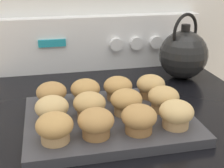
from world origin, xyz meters
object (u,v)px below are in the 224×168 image
muffin_r1_c0 (52,109)px  muffin_r2_c2 (118,88)px  muffin_r1_c2 (126,102)px  muffin_r0_c3 (176,114)px  muffin_r0_c0 (55,128)px  muffin_r2_c3 (151,86)px  muffin_r0_c2 (139,119)px  muffin_r1_c1 (89,105)px  muffin_r0_c1 (96,123)px  muffin_r1_c3 (163,99)px  muffin_pan (109,119)px  tea_kettle (184,54)px  muffin_r2_c1 (85,91)px  muffin_r2_c0 (52,94)px

muffin_r1_c0 → muffin_r2_c2: (0.17, 0.09, 0.00)m
muffin_r1_c0 → muffin_r1_c2: size_ratio=1.00×
muffin_r2_c2 → muffin_r1_c2: bearing=-90.7°
muffin_r0_c3 → muffin_r2_c2: (-0.09, 0.17, 0.00)m
muffin_r0_c0 → muffin_r2_c3: same height
muffin_r0_c2 → muffin_r1_c1: size_ratio=1.00×
muffin_r1_c0 → muffin_r1_c1: same height
muffin_r0_c0 → muffin_r2_c2: (0.17, 0.18, 0.00)m
muffin_r1_c0 → muffin_r2_c3: 0.27m
muffin_r0_c1 → muffin_r1_c3: 0.20m
muffin_pan → tea_kettle: tea_kettle is taller
muffin_r1_c3 → muffin_r2_c3: (-0.00, 0.08, 0.00)m
muffin_r0_c0 → muffin_r1_c0: (-0.00, 0.08, 0.00)m
muffin_pan → muffin_r1_c0: (-0.13, -0.00, 0.04)m
muffin_r1_c2 → muffin_r1_c0: bearing=-178.9°
muffin_r0_c0 → tea_kettle: tea_kettle is taller
muffin_r1_c2 → tea_kettle: 0.37m
muffin_r1_c1 → muffin_r0_c2: bearing=-44.4°
muffin_r2_c1 → muffin_r1_c3: bearing=-27.2°
tea_kettle → muffin_r1_c2: bearing=-135.2°
muffin_r0_c1 → muffin_r2_c3: bearing=43.9°
muffin_r2_c0 → muffin_r2_c3: (0.26, -0.00, 0.00)m
muffin_r1_c3 → muffin_r2_c2: same height
muffin_r0_c1 → muffin_r0_c2: (0.09, -0.00, 0.00)m
muffin_r0_c3 → muffin_r1_c1: bearing=154.4°
tea_kettle → muffin_r1_c3: bearing=-123.0°
muffin_r2_c2 → muffin_r0_c0: bearing=-134.0°
muffin_r0_c1 → muffin_r0_c2: bearing=-1.5°
muffin_r0_c3 → muffin_r2_c0: size_ratio=1.00×
muffin_r2_c3 → muffin_r0_c0: bearing=-146.5°
muffin_r1_c1 → tea_kettle: 0.43m
muffin_r1_c2 → muffin_r0_c1: bearing=-135.2°
muffin_r0_c0 → muffin_r0_c1: same height
muffin_r0_c0 → muffin_r2_c3: 0.31m
muffin_pan → muffin_r0_c3: bearing=-32.9°
muffin_r1_c0 → muffin_r2_c0: 0.09m
muffin_r0_c0 → tea_kettle: size_ratio=0.35×
muffin_r1_c1 → muffin_r2_c1: size_ratio=1.00×
muffin_r1_c2 → muffin_r2_c2: size_ratio=1.00×
muffin_r2_c0 → muffin_r0_c0: bearing=-90.3°
muffin_r1_c1 → muffin_r2_c0: 0.12m
muffin_r0_c3 → muffin_r2_c3: 0.17m
muffin_r2_c0 → muffin_r1_c2: bearing=-26.7°
muffin_r2_c1 → muffin_r2_c2: bearing=0.6°
muffin_r0_c3 → muffin_r1_c3: same height
muffin_r0_c1 → muffin_r1_c1: size_ratio=1.00×
muffin_r1_c0 → muffin_r2_c1: same height
muffin_r0_c0 → muffin_r0_c3: same height
muffin_r1_c1 → muffin_r0_c0: bearing=-133.2°
muffin_r0_c3 → muffin_r1_c3: size_ratio=1.00×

